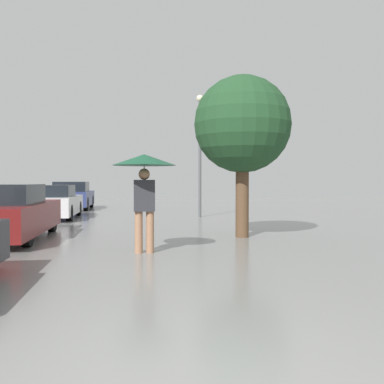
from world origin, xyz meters
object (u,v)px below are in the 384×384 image
object	(u,v)px
parked_car_second	(4,214)
pedestrian	(144,171)
parked_car_third	(52,203)
parked_car_farthest	(72,196)
street_lamp	(200,143)
tree	(242,125)

from	to	relation	value
parked_car_second	pedestrian	bearing A→B (deg)	-36.43
parked_car_second	parked_car_third	bearing A→B (deg)	89.44
parked_car_farthest	street_lamp	bearing A→B (deg)	-44.49
tree	parked_car_third	bearing A→B (deg)	133.12
parked_car_third	parked_car_farthest	xyz separation A→B (m)	(-0.02, 5.24, 0.05)
parked_car_third	street_lamp	size ratio (longest dim) A/B	0.83
parked_car_farthest	tree	distance (m)	12.77
parked_car_farthest	street_lamp	world-z (taller)	street_lamp
parked_car_third	street_lamp	world-z (taller)	street_lamp
parked_car_second	street_lamp	world-z (taller)	street_lamp
parked_car_third	parked_car_farthest	bearing A→B (deg)	90.17
pedestrian	parked_car_third	distance (m)	8.70
parked_car_second	tree	bearing A→B (deg)	-3.92
parked_car_second	tree	distance (m)	6.09
parked_car_third	street_lamp	bearing A→B (deg)	-1.61
parked_car_second	tree	xyz separation A→B (m)	(5.69, -0.39, 2.13)
parked_car_farthest	pedestrian	bearing A→B (deg)	-76.38
parked_car_third	parked_car_farthest	world-z (taller)	parked_car_farthest
tree	street_lamp	size ratio (longest dim) A/B	0.85
pedestrian	street_lamp	distance (m)	8.29
parked_car_farthest	tree	xyz separation A→B (m)	(5.65, -11.26, 2.11)
pedestrian	street_lamp	world-z (taller)	street_lamp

